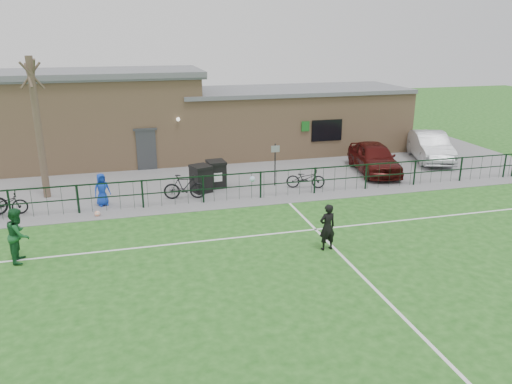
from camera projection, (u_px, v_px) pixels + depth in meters
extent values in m
plane|color=#1E5619|center=(301.00, 288.00, 14.14)|extent=(90.00, 90.00, 0.00)
cube|color=slate|center=(215.00, 167.00, 26.54)|extent=(34.00, 13.00, 0.02)
cube|color=white|center=(239.00, 201.00, 21.31)|extent=(28.00, 0.10, 0.01)
cube|color=white|center=(263.00, 235.00, 17.81)|extent=(28.00, 0.10, 0.01)
cube|color=white|center=(365.00, 279.00, 14.62)|extent=(0.10, 16.00, 0.01)
cube|color=black|center=(238.00, 187.00, 21.31)|extent=(28.00, 0.10, 1.20)
cylinder|color=#4D3B2E|center=(38.00, 129.00, 20.92)|extent=(0.30, 0.30, 6.00)
cube|color=black|center=(201.00, 179.00, 22.38)|extent=(0.99, 1.05, 1.13)
cube|color=black|center=(216.00, 175.00, 23.07)|extent=(0.83, 0.93, 1.15)
cylinder|color=black|center=(275.00, 165.00, 23.14)|extent=(0.06, 0.06, 2.00)
imported|color=#420D0B|center=(374.00, 158.00, 25.36)|extent=(2.53, 4.75, 1.54)
imported|color=#AEB1B6|center=(430.00, 146.00, 27.77)|extent=(3.04, 5.03, 1.57)
imported|color=black|center=(3.00, 204.00, 19.49)|extent=(1.84, 0.79, 0.94)
imported|color=black|center=(185.00, 187.00, 21.42)|extent=(1.87, 0.78, 1.09)
imported|color=black|center=(306.00, 178.00, 22.93)|extent=(1.87, 1.12, 0.93)
imported|color=#1339B7|center=(102.00, 190.00, 20.57)|extent=(0.78, 0.65, 1.37)
imported|color=black|center=(327.00, 227.00, 16.40)|extent=(0.63, 0.46, 1.59)
sphere|color=white|center=(252.00, 179.00, 18.99)|extent=(0.22, 0.22, 0.22)
imported|color=#175327|center=(18.00, 235.00, 15.58)|extent=(0.69, 0.87, 1.76)
sphere|color=white|center=(97.00, 214.00, 19.56)|extent=(0.23, 0.23, 0.23)
cube|color=tan|center=(205.00, 125.00, 28.77)|extent=(24.00, 5.00, 3.50)
cube|color=tan|center=(88.00, 87.00, 26.52)|extent=(11.52, 5.00, 1.20)
cube|color=#5B5D62|center=(86.00, 73.00, 26.30)|extent=(12.02, 5.40, 0.28)
cube|color=#5B5D62|center=(292.00, 90.00, 29.48)|extent=(13.44, 5.30, 0.22)
cube|color=#383A3D|center=(146.00, 150.00, 25.80)|extent=(1.00, 0.08, 2.10)
cube|color=black|center=(327.00, 130.00, 28.07)|extent=(1.80, 0.08, 1.20)
cube|color=#19661E|center=(305.00, 126.00, 27.61)|extent=(0.45, 0.04, 0.55)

